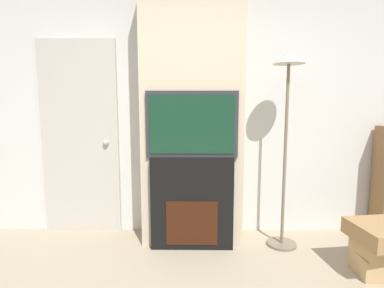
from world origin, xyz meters
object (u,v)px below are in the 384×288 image
at_px(television, 192,124).
at_px(fireplace, 192,203).
at_px(floor_lamp, 287,104).
at_px(box_stack, 383,246).

bearing_deg(television, fireplace, 90.00).
xyz_separation_m(fireplace, television, (0.00, -0.00, 0.77)).
bearing_deg(floor_lamp, fireplace, -176.95).
bearing_deg(television, box_stack, -17.17).
height_order(fireplace, box_stack, fireplace).
xyz_separation_m(television, box_stack, (1.56, -0.48, -0.96)).
relative_size(fireplace, box_stack, 1.71).
distance_m(fireplace, television, 0.77).
relative_size(floor_lamp, box_stack, 3.54).
relative_size(television, box_stack, 1.63).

